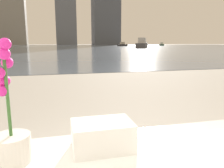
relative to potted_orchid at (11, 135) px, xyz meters
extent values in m
cylinder|color=silver|center=(0.00, 0.00, -0.06)|extent=(0.14, 0.14, 0.11)
cylinder|color=#38662D|center=(0.00, 0.00, 0.17)|extent=(0.01, 0.01, 0.34)
sphere|color=#DB238E|center=(0.01, -0.02, 0.33)|extent=(0.04, 0.04, 0.04)
sphere|color=#DB238E|center=(0.01, -0.01, 0.30)|extent=(0.04, 0.04, 0.04)
sphere|color=#DB238E|center=(0.01, 0.02, 0.27)|extent=(0.04, 0.04, 0.04)
sphere|color=#DB238E|center=(-0.01, 0.02, 0.20)|extent=(0.04, 0.04, 0.04)
sphere|color=#DB238E|center=(-0.02, 0.00, 0.17)|extent=(0.04, 0.04, 0.04)
cube|color=white|center=(0.35, 0.02, -0.09)|extent=(0.25, 0.17, 0.04)
cube|color=white|center=(0.35, 0.02, -0.05)|extent=(0.25, 0.17, 0.04)
cube|color=white|center=(0.35, 0.02, -0.01)|extent=(0.25, 0.17, 0.04)
cube|color=slate|center=(0.63, 61.17, -0.64)|extent=(180.00, 110.00, 0.01)
cube|color=#2D2D33|center=(20.11, 64.90, -0.33)|extent=(2.65, 3.54, 0.59)
cube|color=#B2A893|center=(20.11, 64.90, 0.30)|extent=(1.35, 1.52, 0.68)
cube|color=#335647|center=(37.11, 72.13, -0.36)|extent=(1.79, 3.24, 0.54)
cube|color=silver|center=(37.11, 72.13, 0.22)|extent=(1.03, 1.31, 0.62)
cube|color=#4C4C51|center=(30.73, 71.60, -0.33)|extent=(2.65, 3.56, 0.60)
cube|color=silver|center=(30.73, 71.60, 0.31)|extent=(1.36, 1.53, 0.68)
cube|color=#4C4C51|center=(16.14, 38.92, -0.17)|extent=(4.05, 5.46, 0.91)
cube|color=silver|center=(16.14, 38.92, 0.81)|extent=(2.08, 2.34, 1.05)
cube|color=slate|center=(5.60, 117.17, 12.00)|extent=(10.25, 7.68, 25.29)
cube|color=#4C515B|center=(26.55, 117.17, 16.12)|extent=(13.90, 11.55, 33.52)
camera|label=1|loc=(0.18, -0.84, 0.34)|focal=35.00mm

